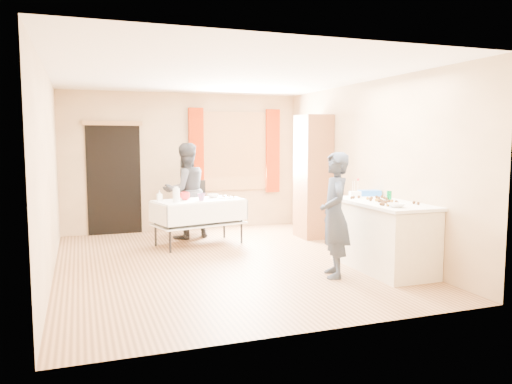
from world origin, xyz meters
name	(u,v)px	position (x,y,z in m)	size (l,w,h in m)	color
floor	(224,263)	(0.00, 0.00, -0.01)	(4.50, 5.50, 0.02)	#9E7047
ceiling	(223,74)	(0.00, 0.00, 2.61)	(4.50, 5.50, 0.02)	white
wall_back	(184,162)	(0.00, 2.76, 1.30)	(4.50, 0.02, 2.60)	tan
wall_front	(310,189)	(0.00, -2.76, 1.30)	(4.50, 0.02, 2.60)	tan
wall_left	(48,174)	(-2.26, 0.00, 1.30)	(0.02, 5.50, 2.60)	tan
wall_right	(365,167)	(2.26, 0.00, 1.30)	(0.02, 5.50, 2.60)	tan
window_frame	(235,151)	(1.00, 2.72, 1.50)	(1.32, 0.06, 1.52)	olive
window_pane	(235,151)	(1.00, 2.71, 1.50)	(1.20, 0.02, 1.40)	white
curtain_left	(196,152)	(0.22, 2.67, 1.50)	(0.28, 0.06, 1.65)	#9B2202
curtain_right	(273,151)	(1.78, 2.67, 1.50)	(0.28, 0.06, 1.65)	#9B2202
doorway	(114,180)	(-1.30, 2.73, 1.00)	(0.95, 0.04, 2.00)	black
door_lintel	(112,123)	(-1.30, 2.70, 2.02)	(1.05, 0.06, 0.08)	olive
cabinet	(313,177)	(1.99, 1.25, 1.08)	(0.50, 0.60, 2.15)	brown
counter	(383,236)	(1.89, -1.07, 0.45)	(0.76, 1.60, 0.91)	beige
party_table	(199,218)	(-0.06, 1.27, 0.45)	(1.58, 1.06, 0.75)	black
chair	(195,218)	(0.07, 2.21, 0.29)	(0.48, 0.48, 0.98)	black
girl	(335,215)	(1.11, -1.17, 0.79)	(0.52, 0.66, 1.57)	#232B3B
woman	(185,191)	(-0.15, 1.91, 0.83)	(0.94, 0.81, 1.67)	black
soda_can	(389,195)	(2.08, -0.92, 0.97)	(0.07, 0.07, 0.12)	#028136
mixing_bowl	(396,205)	(1.72, -1.59, 0.93)	(0.22, 0.22, 0.05)	white
foam_block	(355,194)	(1.82, -0.46, 0.95)	(0.15, 0.10, 0.08)	white
blue_basket	(369,193)	(2.10, -0.39, 0.95)	(0.30, 0.20, 0.08)	blue
pitcher	(176,195)	(-0.47, 1.04, 0.86)	(0.11, 0.11, 0.22)	silver
cup_red	(185,196)	(-0.29, 1.30, 0.81)	(0.20, 0.20, 0.13)	red
cup_rainbow	(202,197)	(-0.05, 1.12, 0.81)	(0.15, 0.15, 0.12)	red
small_bowl	(213,196)	(0.23, 1.47, 0.78)	(0.21, 0.21, 0.06)	white
pastry_tray	(228,198)	(0.45, 1.30, 0.76)	(0.28, 0.20, 0.02)	white
bottle	(159,196)	(-0.70, 1.30, 0.84)	(0.09, 0.09, 0.17)	white
cake_balls	(382,201)	(1.84, -1.11, 0.93)	(0.52, 0.92, 0.04)	#3F2314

